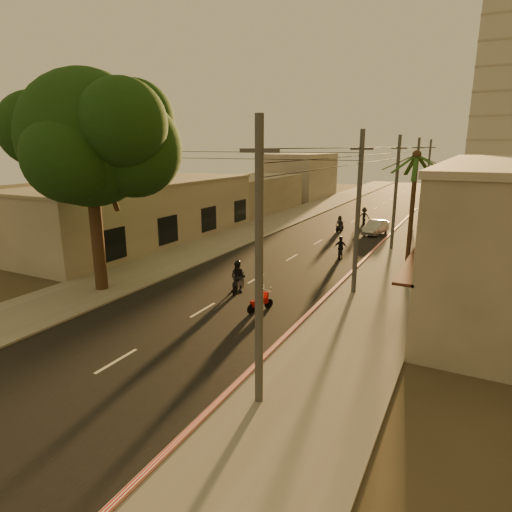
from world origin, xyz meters
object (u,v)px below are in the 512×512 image
(scooter_mid_a, at_px, (238,278))
(parked_car, at_px, (376,227))
(palm_tree, at_px, (416,161))
(scooter_red, at_px, (259,298))
(scooter_mid_b, at_px, (340,248))
(scooter_far_b, at_px, (364,216))
(scooter_far_a, at_px, (340,224))
(broadleaf_tree, at_px, (96,139))

(scooter_mid_a, distance_m, parked_car, 20.97)
(palm_tree, distance_m, scooter_red, 15.30)
(scooter_mid_b, bearing_deg, parked_car, 72.97)
(scooter_red, distance_m, parked_car, 22.80)
(scooter_mid_a, xyz_separation_m, scooter_far_b, (1.20, 25.50, -0.03))
(scooter_red, bearing_deg, parked_car, 108.70)
(scooter_red, height_order, scooter_far_a, scooter_red)
(broadleaf_tree, xyz_separation_m, scooter_red, (9.26, 1.03, -7.73))
(broadleaf_tree, height_order, scooter_mid_a, broadleaf_tree)
(scooter_mid_b, relative_size, scooter_far_a, 1.06)
(scooter_far_a, bearing_deg, scooter_mid_b, -64.10)
(scooter_far_a, height_order, scooter_far_b, scooter_far_b)
(scooter_mid_b, xyz_separation_m, scooter_far_a, (-3.00, 10.21, -0.05))
(scooter_mid_b, height_order, parked_car, scooter_mid_b)
(scooter_far_b, distance_m, parked_car, 5.31)
(scooter_red, bearing_deg, scooter_far_b, 113.80)
(scooter_mid_b, bearing_deg, broadleaf_tree, -141.21)
(broadleaf_tree, distance_m, scooter_far_b, 30.69)
(scooter_mid_b, bearing_deg, scooter_mid_a, -121.09)
(scooter_far_b, bearing_deg, palm_tree, -80.57)
(scooter_mid_a, relative_size, parked_car, 0.47)
(scooter_red, height_order, scooter_mid_a, scooter_mid_a)
(palm_tree, distance_m, parked_car, 12.64)
(scooter_mid_a, relative_size, scooter_far_a, 1.20)
(broadleaf_tree, height_order, scooter_mid_b, broadleaf_tree)
(scooter_mid_a, bearing_deg, scooter_mid_b, 61.54)
(palm_tree, distance_m, scooter_far_a, 13.97)
(broadleaf_tree, relative_size, scooter_far_b, 6.53)
(scooter_far_a, height_order, parked_car, scooter_far_a)
(scooter_far_a, relative_size, scooter_far_b, 0.87)
(scooter_mid_b, xyz_separation_m, scooter_far_b, (-1.81, 15.28, 0.08))
(parked_car, bearing_deg, broadleaf_tree, -105.48)
(scooter_mid_b, bearing_deg, palm_tree, -8.39)
(scooter_red, distance_m, scooter_mid_b, 12.31)
(scooter_far_a, bearing_deg, palm_tree, -41.86)
(broadleaf_tree, height_order, palm_tree, broadleaf_tree)
(scooter_far_b, bearing_deg, broadleaf_tree, -120.23)
(scooter_far_a, xyz_separation_m, parked_car, (3.43, 0.26, -0.06))
(scooter_mid_b, distance_m, scooter_far_b, 15.39)
(scooter_mid_b, relative_size, scooter_far_b, 0.92)
(scooter_far_b, height_order, parked_car, scooter_far_b)
(scooter_far_a, bearing_deg, scooter_far_b, 86.24)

